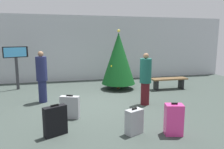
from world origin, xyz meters
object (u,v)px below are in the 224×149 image
object	(u,v)px
suitcase_2	(174,120)
suitcase_0	(55,121)
holiday_tree	(118,58)
suitcase_3	(70,107)
suitcase_1	(134,122)
waiting_bench	(169,81)
traveller_0	(42,76)
traveller_1	(145,78)
flight_info_kiosk	(16,59)

from	to	relation	value
suitcase_2	suitcase_0	bearing A→B (deg)	167.07
holiday_tree	suitcase_3	distance (m)	3.81
holiday_tree	suitcase_1	bearing A→B (deg)	-100.84
waiting_bench	suitcase_0	bearing A→B (deg)	-143.71
suitcase_2	holiday_tree	bearing A→B (deg)	90.24
traveller_0	suitcase_2	size ratio (longest dim) A/B	2.34
traveller_1	suitcase_3	xyz separation A→B (m)	(-2.44, -0.64, -0.58)
suitcase_1	suitcase_3	distance (m)	1.90
suitcase_0	holiday_tree	bearing A→B (deg)	57.24
flight_info_kiosk	waiting_bench	bearing A→B (deg)	-13.72
flight_info_kiosk	traveller_1	size ratio (longest dim) A/B	1.08
traveller_0	suitcase_3	xyz separation A→B (m)	(0.82, -1.72, -0.60)
flight_info_kiosk	holiday_tree	bearing A→B (deg)	-13.00
traveller_0	suitcase_3	size ratio (longest dim) A/B	2.67
holiday_tree	traveller_1	xyz separation A→B (m)	(0.26, -2.32, -0.43)
flight_info_kiosk	traveller_0	world-z (taller)	flight_info_kiosk
traveller_0	suitcase_0	world-z (taller)	traveller_0
holiday_tree	suitcase_0	size ratio (longest dim) A/B	3.53
flight_info_kiosk	suitcase_3	distance (m)	4.50
suitcase_0	waiting_bench	bearing A→B (deg)	36.29
suitcase_0	suitcase_2	xyz separation A→B (m)	(2.56, -0.59, 0.01)
flight_info_kiosk	suitcase_0	distance (m)	5.26
suitcase_0	suitcase_3	size ratio (longest dim) A/B	1.10
holiday_tree	suitcase_1	distance (m)	4.48
flight_info_kiosk	suitcase_1	distance (m)	6.31
traveller_0	suitcase_2	bearing A→B (deg)	-47.55
suitcase_0	suitcase_3	xyz separation A→B (m)	(0.36, 0.99, -0.03)
waiting_bench	suitcase_1	size ratio (longest dim) A/B	2.59
waiting_bench	suitcase_2	bearing A→B (deg)	-117.31
suitcase_0	flight_info_kiosk	bearing A→B (deg)	108.36
flight_info_kiosk	suitcase_2	xyz separation A→B (m)	(4.19, -5.50, -0.94)
traveller_0	suitcase_2	xyz separation A→B (m)	(3.02, -3.30, -0.56)
flight_info_kiosk	suitcase_2	distance (m)	6.98
flight_info_kiosk	suitcase_1	size ratio (longest dim) A/B	2.98
suitcase_2	suitcase_3	size ratio (longest dim) A/B	1.14
traveller_1	suitcase_2	bearing A→B (deg)	-96.14
waiting_bench	suitcase_0	distance (m)	5.72
traveller_0	suitcase_0	size ratio (longest dim) A/B	2.43
suitcase_2	flight_info_kiosk	bearing A→B (deg)	127.30
suitcase_1	suitcase_3	xyz separation A→B (m)	(-1.36, 1.33, 0.02)
holiday_tree	suitcase_3	xyz separation A→B (m)	(-2.18, -2.96, -1.01)
waiting_bench	traveller_1	world-z (taller)	traveller_1
flight_info_kiosk	traveller_0	size ratio (longest dim) A/B	1.05
suitcase_1	suitcase_3	world-z (taller)	suitcase_3
waiting_bench	suitcase_0	world-z (taller)	suitcase_0
traveller_0	traveller_1	world-z (taller)	traveller_0
traveller_1	suitcase_0	bearing A→B (deg)	-149.77
flight_info_kiosk	traveller_1	world-z (taller)	flight_info_kiosk
flight_info_kiosk	suitcase_1	world-z (taller)	flight_info_kiosk
suitcase_1	waiting_bench	bearing A→B (deg)	52.17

